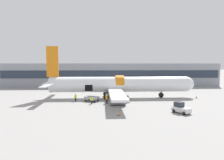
{
  "coord_description": "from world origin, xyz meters",
  "views": [
    {
      "loc": [
        -3.72,
        -40.14,
        7.93
      ],
      "look_at": [
        -1.35,
        4.67,
        4.39
      ],
      "focal_mm": 32.0,
      "sensor_mm": 36.0,
      "label": 1
    }
  ],
  "objects_px": {
    "ground_crew_loader_b": "(91,100)",
    "ground_crew_driver": "(107,99)",
    "baggage_tug_lead": "(126,99)",
    "ground_crew_loader_a": "(107,97)",
    "baggage_tug_mid": "(181,109)",
    "baggage_cart_loading": "(92,99)",
    "ground_crew_supervisor": "(75,98)",
    "airplane": "(117,85)"
  },
  "relations": [
    {
      "from": "ground_crew_driver",
      "to": "ground_crew_supervisor",
      "type": "bearing_deg",
      "value": 159.85
    },
    {
      "from": "baggage_cart_loading",
      "to": "ground_crew_loader_a",
      "type": "xyz_separation_m",
      "value": [
        3.19,
        -0.31,
        0.36
      ]
    },
    {
      "from": "baggage_tug_lead",
      "to": "ground_crew_driver",
      "type": "distance_m",
      "value": 4.42
    },
    {
      "from": "ground_crew_loader_b",
      "to": "baggage_tug_mid",
      "type": "bearing_deg",
      "value": -28.65
    },
    {
      "from": "baggage_tug_lead",
      "to": "airplane",
      "type": "bearing_deg",
      "value": 105.75
    },
    {
      "from": "baggage_tug_lead",
      "to": "baggage_cart_loading",
      "type": "bearing_deg",
      "value": 173.1
    },
    {
      "from": "ground_crew_loader_a",
      "to": "ground_crew_loader_b",
      "type": "height_order",
      "value": "ground_crew_loader_a"
    },
    {
      "from": "ground_crew_loader_b",
      "to": "baggage_tug_lead",
      "type": "bearing_deg",
      "value": 14.54
    },
    {
      "from": "ground_crew_loader_b",
      "to": "ground_crew_supervisor",
      "type": "distance_m",
      "value": 4.51
    },
    {
      "from": "airplane",
      "to": "baggage_tug_mid",
      "type": "xyz_separation_m",
      "value": [
        9.17,
        -15.22,
        -2.34
      ]
    },
    {
      "from": "baggage_tug_mid",
      "to": "ground_crew_loader_a",
      "type": "xyz_separation_m",
      "value": [
        -11.74,
        10.57,
        0.17
      ]
    },
    {
      "from": "ground_crew_driver",
      "to": "baggage_tug_mid",
      "type": "bearing_deg",
      "value": -35.75
    },
    {
      "from": "airplane",
      "to": "ground_crew_supervisor",
      "type": "distance_m",
      "value": 10.43
    },
    {
      "from": "baggage_tug_lead",
      "to": "ground_crew_supervisor",
      "type": "height_order",
      "value": "ground_crew_supervisor"
    },
    {
      "from": "ground_crew_loader_a",
      "to": "ground_crew_driver",
      "type": "height_order",
      "value": "ground_crew_driver"
    },
    {
      "from": "baggage_tug_lead",
      "to": "ground_crew_driver",
      "type": "height_order",
      "value": "ground_crew_driver"
    },
    {
      "from": "ground_crew_loader_b",
      "to": "ground_crew_supervisor",
      "type": "height_order",
      "value": "ground_crew_supervisor"
    },
    {
      "from": "airplane",
      "to": "baggage_cart_loading",
      "type": "distance_m",
      "value": 7.65
    },
    {
      "from": "baggage_tug_lead",
      "to": "baggage_tug_mid",
      "type": "relative_size",
      "value": 0.77
    },
    {
      "from": "ground_crew_loader_b",
      "to": "ground_crew_driver",
      "type": "bearing_deg",
      "value": 7.38
    },
    {
      "from": "baggage_tug_lead",
      "to": "ground_crew_supervisor",
      "type": "distance_m",
      "value": 10.77
    },
    {
      "from": "baggage_tug_mid",
      "to": "ground_crew_loader_a",
      "type": "bearing_deg",
      "value": 138.02
    },
    {
      "from": "baggage_tug_lead",
      "to": "ground_crew_loader_b",
      "type": "height_order",
      "value": "ground_crew_loader_b"
    },
    {
      "from": "baggage_tug_mid",
      "to": "ground_crew_loader_a",
      "type": "distance_m",
      "value": 15.8
    },
    {
      "from": "baggage_tug_mid",
      "to": "ground_crew_driver",
      "type": "distance_m",
      "value": 14.6
    },
    {
      "from": "ground_crew_driver",
      "to": "ground_crew_loader_b",
      "type": "bearing_deg",
      "value": -172.62
    },
    {
      "from": "baggage_tug_mid",
      "to": "ground_crew_driver",
      "type": "xyz_separation_m",
      "value": [
        -11.85,
        8.53,
        0.21
      ]
    },
    {
      "from": "airplane",
      "to": "baggage_tug_mid",
      "type": "height_order",
      "value": "airplane"
    },
    {
      "from": "baggage_cart_loading",
      "to": "ground_crew_loader_b",
      "type": "distance_m",
      "value": 2.75
    },
    {
      "from": "baggage_tug_mid",
      "to": "baggage_cart_loading",
      "type": "xyz_separation_m",
      "value": [
        -14.93,
        10.87,
        -0.19
      ]
    },
    {
      "from": "baggage_cart_loading",
      "to": "ground_crew_driver",
      "type": "bearing_deg",
      "value": -37.28
    },
    {
      "from": "ground_crew_driver",
      "to": "baggage_cart_loading",
      "type": "bearing_deg",
      "value": 142.72
    },
    {
      "from": "baggage_cart_loading",
      "to": "ground_crew_driver",
      "type": "height_order",
      "value": "ground_crew_driver"
    },
    {
      "from": "baggage_cart_loading",
      "to": "ground_crew_supervisor",
      "type": "height_order",
      "value": "ground_crew_supervisor"
    },
    {
      "from": "airplane",
      "to": "ground_crew_supervisor",
      "type": "height_order",
      "value": "airplane"
    },
    {
      "from": "ground_crew_driver",
      "to": "baggage_tug_lead",
      "type": "bearing_deg",
      "value": 19.52
    },
    {
      "from": "ground_crew_driver",
      "to": "ground_crew_loader_a",
      "type": "bearing_deg",
      "value": 87.13
    },
    {
      "from": "baggage_tug_lead",
      "to": "ground_crew_loader_b",
      "type": "xyz_separation_m",
      "value": [
        -7.19,
        -1.87,
        0.24
      ]
    },
    {
      "from": "ground_crew_loader_a",
      "to": "airplane",
      "type": "bearing_deg",
      "value": 61.07
    },
    {
      "from": "ground_crew_loader_a",
      "to": "ground_crew_driver",
      "type": "bearing_deg",
      "value": -92.87
    },
    {
      "from": "airplane",
      "to": "baggage_cart_loading",
      "type": "relative_size",
      "value": 9.22
    },
    {
      "from": "baggage_cart_loading",
      "to": "ground_crew_loader_b",
      "type": "height_order",
      "value": "ground_crew_loader_b"
    }
  ]
}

